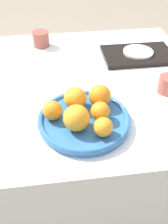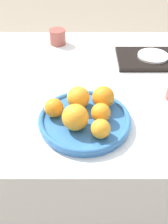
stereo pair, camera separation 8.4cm
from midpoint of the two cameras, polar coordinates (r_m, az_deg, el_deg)
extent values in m
plane|color=gray|center=(1.63, -8.17, -16.87)|extent=(12.00, 12.00, 0.00)
cube|color=white|center=(1.33, -9.70, -7.80)|extent=(1.37, 0.96, 0.77)
cylinder|color=#336BAD|center=(0.87, -2.78, -2.09)|extent=(0.30, 0.30, 0.02)
torus|color=#336BAD|center=(0.86, -2.80, -1.55)|extent=(0.31, 0.31, 0.02)
sphere|color=orange|center=(0.89, 0.78, 3.44)|extent=(0.08, 0.08, 0.08)
sphere|color=orange|center=(0.80, -4.66, -1.44)|extent=(0.08, 0.08, 0.08)
sphere|color=orange|center=(0.88, -4.66, 2.91)|extent=(0.08, 0.08, 0.08)
sphere|color=orange|center=(0.78, 1.17, -3.45)|extent=(0.06, 0.06, 0.06)
sphere|color=orange|center=(0.84, 0.71, 0.03)|extent=(0.06, 0.06, 0.06)
sphere|color=orange|center=(0.85, -9.67, 0.22)|extent=(0.06, 0.06, 0.06)
cube|color=black|center=(1.27, 9.74, 12.13)|extent=(0.32, 0.21, 0.02)
cylinder|color=white|center=(1.26, 9.82, 12.73)|extent=(0.14, 0.14, 0.01)
cylinder|color=#9E4C42|center=(1.36, -11.18, 15.30)|extent=(0.08, 0.08, 0.07)
cylinder|color=#9E4C42|center=(1.03, 15.50, 5.73)|extent=(0.07, 0.07, 0.07)
camera|label=1|loc=(0.04, -92.86, -2.41)|focal=42.00mm
camera|label=2|loc=(0.04, 87.14, 2.41)|focal=42.00mm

